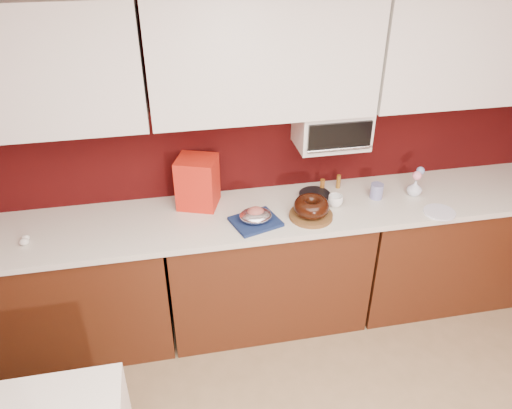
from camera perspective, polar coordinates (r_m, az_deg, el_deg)
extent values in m
cube|color=#370707|center=(3.30, 0.18, 7.23)|extent=(4.00, 0.02, 2.50)
cube|color=#49200E|center=(3.50, -21.00, -9.49)|extent=(1.31, 0.58, 0.86)
cube|color=#49200E|center=(3.47, 1.17, -7.31)|extent=(1.31, 0.58, 0.86)
cube|color=#49200E|center=(3.93, 20.60, -4.48)|extent=(1.31, 0.58, 0.86)
cube|color=silver|center=(3.21, 1.25, -1.05)|extent=(4.00, 0.62, 0.04)
cube|color=white|center=(2.98, -25.93, 13.73)|extent=(1.31, 0.33, 0.70)
cube|color=white|center=(2.95, 0.85, 16.60)|extent=(1.31, 0.33, 0.70)
cube|color=white|center=(3.47, 23.91, 16.36)|extent=(1.31, 0.33, 0.70)
cube|color=white|center=(3.24, 8.62, 8.76)|extent=(0.45, 0.30, 0.25)
cube|color=black|center=(3.10, 9.56, 7.62)|extent=(0.40, 0.02, 0.18)
cylinder|color=silver|center=(3.12, 9.54, 6.25)|extent=(0.42, 0.02, 0.02)
cylinder|color=brown|center=(3.15, 6.29, -1.25)|extent=(0.34, 0.34, 0.03)
torus|color=black|center=(3.12, 6.36, -0.21)|extent=(0.24, 0.24, 0.09)
cube|color=#14234E|center=(3.08, -0.05, -1.97)|extent=(0.33, 0.31, 0.02)
ellipsoid|color=white|center=(3.05, -0.05, -1.27)|extent=(0.23, 0.20, 0.07)
ellipsoid|color=#AA564D|center=(3.04, -0.05, -0.88)|extent=(0.11, 0.10, 0.07)
cube|color=#AE0B15|center=(3.21, -6.69, 2.57)|extent=(0.30, 0.29, 0.33)
cylinder|color=black|center=(3.35, 6.71, 0.98)|extent=(0.23, 0.23, 0.04)
imported|color=white|center=(3.27, 9.08, 0.54)|extent=(0.11, 0.11, 0.09)
cylinder|color=navy|center=(3.41, 13.61, 1.51)|extent=(0.09, 0.09, 0.10)
imported|color=silver|center=(3.51, 17.70, 1.91)|extent=(0.09, 0.09, 0.12)
sphere|color=pink|center=(3.47, 17.93, 3.17)|extent=(0.06, 0.06, 0.06)
sphere|color=#7C92C6|center=(3.49, 18.28, 3.68)|extent=(0.05, 0.05, 0.05)
cylinder|color=white|center=(3.39, 20.23, -0.83)|extent=(0.24, 0.24, 0.01)
cylinder|color=brown|center=(3.42, 7.59, 2.15)|extent=(0.04, 0.04, 0.09)
ellipsoid|color=silver|center=(3.18, -24.98, -3.88)|extent=(0.06, 0.05, 0.04)
ellipsoid|color=white|center=(3.22, -24.85, -3.49)|extent=(0.05, 0.05, 0.04)
cylinder|color=brown|center=(3.48, 9.40, 2.60)|extent=(0.04, 0.04, 0.10)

